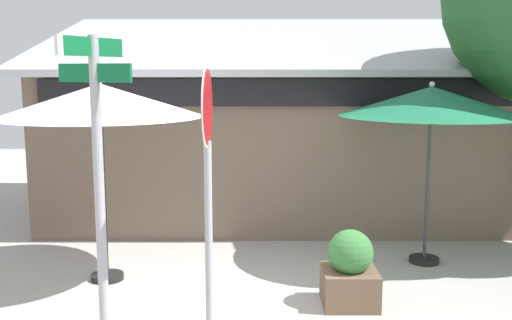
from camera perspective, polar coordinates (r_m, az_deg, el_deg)
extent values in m
cube|color=#ADA8A0|center=(7.49, -1.00, -14.02)|extent=(28.00, 28.00, 0.10)
cube|color=#705B4C|center=(11.82, 1.41, 1.85)|extent=(8.29, 4.42, 2.84)
cube|color=#B7BABF|center=(11.59, 1.47, 11.41)|extent=(8.79, 5.02, 1.28)
cube|color=black|center=(9.48, 1.84, 6.60)|extent=(7.69, 0.16, 0.44)
cylinder|color=#A8AAB2|center=(5.40, -15.21, -5.27)|extent=(0.09, 0.09, 3.15)
cube|color=#116B38|center=(5.24, -15.88, 10.57)|extent=(0.34, 0.71, 0.16)
cube|color=#116B38|center=(5.24, -15.77, 8.17)|extent=(0.71, 0.34, 0.16)
cube|color=white|center=(4.93, -18.96, 10.56)|extent=(0.06, 0.07, 0.16)
cylinder|color=#A8AAB2|center=(5.43, -4.88, -9.93)|extent=(0.07, 0.07, 2.24)
cylinder|color=white|center=(5.15, -5.09, 5.17)|extent=(0.04, 0.71, 0.71)
cylinder|color=red|center=(5.15, -5.09, 5.17)|extent=(0.05, 0.66, 0.66)
cylinder|color=black|center=(8.44, -14.56, -10.97)|extent=(0.44, 0.44, 0.08)
cylinder|color=#333335|center=(8.14, -14.86, -3.62)|extent=(0.05, 0.05, 2.29)
cone|color=white|center=(7.97, -15.24, 5.64)|extent=(2.70, 2.70, 0.44)
sphere|color=silver|center=(7.96, -15.31, 7.42)|extent=(0.08, 0.08, 0.08)
cylinder|color=black|center=(9.22, 15.78, -9.31)|extent=(0.44, 0.44, 0.08)
cylinder|color=#333335|center=(8.95, 16.07, -2.71)|extent=(0.05, 0.05, 2.24)
cone|color=#1E724C|center=(8.79, 16.43, 5.52)|extent=(2.65, 2.65, 0.42)
sphere|color=silver|center=(8.78, 16.50, 7.09)|extent=(0.08, 0.08, 0.08)
cube|color=brown|center=(7.41, 8.83, -12.13)|extent=(0.66, 0.66, 0.44)
sphere|color=#387538|center=(7.26, 8.91, -8.87)|extent=(0.55, 0.55, 0.55)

